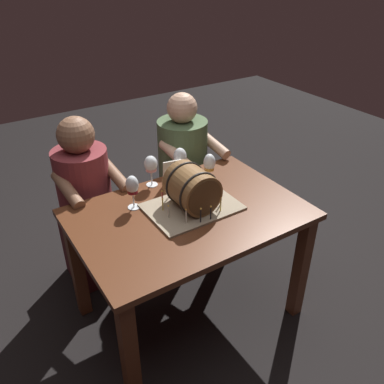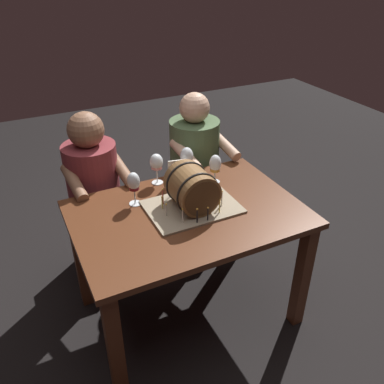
{
  "view_description": "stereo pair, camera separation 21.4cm",
  "coord_description": "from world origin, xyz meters",
  "px_view_note": "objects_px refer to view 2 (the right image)",
  "views": [
    {
      "loc": [
        -0.96,
        -1.52,
        1.96
      ],
      "look_at": [
        0.04,
        0.02,
        0.85
      ],
      "focal_mm": 37.64,
      "sensor_mm": 36.0,
      "label": 1
    },
    {
      "loc": [
        -0.77,
        -1.62,
        1.96
      ],
      "look_at": [
        0.04,
        0.02,
        0.85
      ],
      "focal_mm": 37.64,
      "sensor_mm": 36.0,
      "label": 2
    }
  ],
  "objects_px": {
    "dining_table": "(188,230)",
    "menu_card": "(177,172)",
    "wine_glass_rose": "(156,163)",
    "wine_glass_amber": "(215,165)",
    "person_seated_right": "(195,179)",
    "barrel_cake": "(192,190)",
    "wine_glass_red": "(134,183)",
    "person_seated_left": "(97,204)",
    "wine_glass_empty": "(187,157)"
  },
  "relations": [
    {
      "from": "barrel_cake",
      "to": "wine_glass_rose",
      "type": "xyz_separation_m",
      "value": [
        -0.07,
        0.34,
        0.02
      ]
    },
    {
      "from": "barrel_cake",
      "to": "wine_glass_amber",
      "type": "xyz_separation_m",
      "value": [
        0.25,
        0.19,
        0.01
      ]
    },
    {
      "from": "wine_glass_rose",
      "to": "wine_glass_red",
      "type": "height_order",
      "value": "wine_glass_red"
    },
    {
      "from": "menu_card",
      "to": "wine_glass_empty",
      "type": "bearing_deg",
      "value": 38.64
    },
    {
      "from": "wine_glass_empty",
      "to": "person_seated_left",
      "type": "height_order",
      "value": "person_seated_left"
    },
    {
      "from": "person_seated_left",
      "to": "dining_table",
      "type": "bearing_deg",
      "value": -60.72
    },
    {
      "from": "barrel_cake",
      "to": "menu_card",
      "type": "xyz_separation_m",
      "value": [
        0.04,
        0.28,
        -0.03
      ]
    },
    {
      "from": "dining_table",
      "to": "wine_glass_rose",
      "type": "bearing_deg",
      "value": 94.83
    },
    {
      "from": "barrel_cake",
      "to": "wine_glass_empty",
      "type": "relative_size",
      "value": 2.45
    },
    {
      "from": "dining_table",
      "to": "menu_card",
      "type": "xyz_separation_m",
      "value": [
        0.07,
        0.3,
        0.2
      ]
    },
    {
      "from": "person_seated_right",
      "to": "wine_glass_red",
      "type": "bearing_deg",
      "value": -143.09
    },
    {
      "from": "dining_table",
      "to": "barrel_cake",
      "type": "height_order",
      "value": "barrel_cake"
    },
    {
      "from": "wine_glass_empty",
      "to": "wine_glass_amber",
      "type": "bearing_deg",
      "value": -46.23
    },
    {
      "from": "barrel_cake",
      "to": "wine_glass_empty",
      "type": "height_order",
      "value": "barrel_cake"
    },
    {
      "from": "dining_table",
      "to": "wine_glass_empty",
      "type": "distance_m",
      "value": 0.46
    },
    {
      "from": "wine_glass_red",
      "to": "dining_table",
      "type": "bearing_deg",
      "value": -41.02
    },
    {
      "from": "wine_glass_rose",
      "to": "person_seated_left",
      "type": "relative_size",
      "value": 0.17
    },
    {
      "from": "wine_glass_rose",
      "to": "menu_card",
      "type": "bearing_deg",
      "value": -29.74
    },
    {
      "from": "dining_table",
      "to": "wine_glass_red",
      "type": "height_order",
      "value": "wine_glass_red"
    },
    {
      "from": "barrel_cake",
      "to": "person_seated_right",
      "type": "height_order",
      "value": "person_seated_right"
    },
    {
      "from": "person_seated_right",
      "to": "barrel_cake",
      "type": "bearing_deg",
      "value": -117.63
    },
    {
      "from": "dining_table",
      "to": "wine_glass_red",
      "type": "xyz_separation_m",
      "value": [
        -0.23,
        0.2,
        0.26
      ]
    },
    {
      "from": "wine_glass_rose",
      "to": "dining_table",
      "type": "bearing_deg",
      "value": -85.17
    },
    {
      "from": "wine_glass_red",
      "to": "menu_card",
      "type": "bearing_deg",
      "value": 18.78
    },
    {
      "from": "wine_glass_amber",
      "to": "person_seated_left",
      "type": "height_order",
      "value": "person_seated_left"
    },
    {
      "from": "dining_table",
      "to": "menu_card",
      "type": "relative_size",
      "value": 7.65
    },
    {
      "from": "wine_glass_red",
      "to": "menu_card",
      "type": "distance_m",
      "value": 0.32
    },
    {
      "from": "wine_glass_red",
      "to": "menu_card",
      "type": "relative_size",
      "value": 1.22
    },
    {
      "from": "wine_glass_rose",
      "to": "person_seated_left",
      "type": "xyz_separation_m",
      "value": [
        -0.33,
        0.28,
        -0.35
      ]
    },
    {
      "from": "menu_card",
      "to": "person_seated_left",
      "type": "height_order",
      "value": "person_seated_left"
    },
    {
      "from": "wine_glass_amber",
      "to": "wine_glass_red",
      "type": "xyz_separation_m",
      "value": [
        -0.51,
        -0.02,
        0.01
      ]
    },
    {
      "from": "barrel_cake",
      "to": "wine_glass_red",
      "type": "distance_m",
      "value": 0.32
    },
    {
      "from": "dining_table",
      "to": "wine_glass_red",
      "type": "bearing_deg",
      "value": 138.98
    },
    {
      "from": "wine_glass_amber",
      "to": "wine_glass_rose",
      "type": "height_order",
      "value": "wine_glass_rose"
    },
    {
      "from": "barrel_cake",
      "to": "wine_glass_red",
      "type": "height_order",
      "value": "barrel_cake"
    },
    {
      "from": "wine_glass_empty",
      "to": "person_seated_right",
      "type": "bearing_deg",
      "value": 55.82
    },
    {
      "from": "barrel_cake",
      "to": "wine_glass_amber",
      "type": "bearing_deg",
      "value": 37.97
    },
    {
      "from": "wine_glass_empty",
      "to": "person_seated_right",
      "type": "xyz_separation_m",
      "value": [
        0.2,
        0.29,
        -0.34
      ]
    },
    {
      "from": "wine_glass_rose",
      "to": "wine_glass_empty",
      "type": "height_order",
      "value": "wine_glass_empty"
    },
    {
      "from": "dining_table",
      "to": "wine_glass_amber",
      "type": "bearing_deg",
      "value": 37.35
    },
    {
      "from": "wine_glass_empty",
      "to": "person_seated_right",
      "type": "height_order",
      "value": "person_seated_right"
    },
    {
      "from": "wine_glass_amber",
      "to": "person_seated_left",
      "type": "xyz_separation_m",
      "value": [
        -0.64,
        0.42,
        -0.34
      ]
    },
    {
      "from": "barrel_cake",
      "to": "wine_glass_red",
      "type": "relative_size",
      "value": 2.5
    },
    {
      "from": "wine_glass_rose",
      "to": "person_seated_right",
      "type": "distance_m",
      "value": 0.59
    },
    {
      "from": "barrel_cake",
      "to": "person_seated_right",
      "type": "xyz_separation_m",
      "value": [
        0.32,
        0.61,
        -0.32
      ]
    },
    {
      "from": "wine_glass_amber",
      "to": "person_seated_right",
      "type": "bearing_deg",
      "value": 80.02
    },
    {
      "from": "wine_glass_rose",
      "to": "person_seated_left",
      "type": "height_order",
      "value": "person_seated_left"
    },
    {
      "from": "barrel_cake",
      "to": "person_seated_left",
      "type": "bearing_deg",
      "value": 122.69
    },
    {
      "from": "wine_glass_amber",
      "to": "menu_card",
      "type": "xyz_separation_m",
      "value": [
        -0.21,
        0.08,
        -0.04
      ]
    },
    {
      "from": "wine_glass_rose",
      "to": "wine_glass_amber",
      "type": "bearing_deg",
      "value": -24.6
    }
  ]
}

